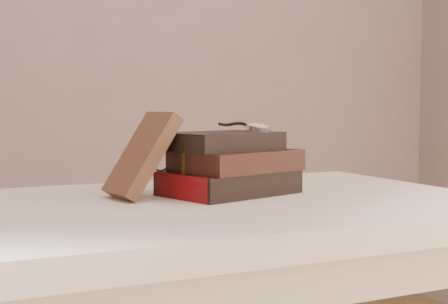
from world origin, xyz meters
name	(u,v)px	position (x,y,z in m)	size (l,w,h in m)	color
table	(193,256)	(0.00, 0.35, 0.66)	(1.00, 0.60, 0.75)	white
book_stack	(230,165)	(0.09, 0.40, 0.80)	(0.26, 0.21, 0.11)	black
journal	(142,155)	(-0.06, 0.42, 0.82)	(0.02, 0.10, 0.16)	#3F2518
pocket_watch	(255,127)	(0.15, 0.41, 0.87)	(0.06, 0.15, 0.02)	silver
eyeglasses	(168,159)	(-0.01, 0.45, 0.81)	(0.12, 0.13, 0.04)	silver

